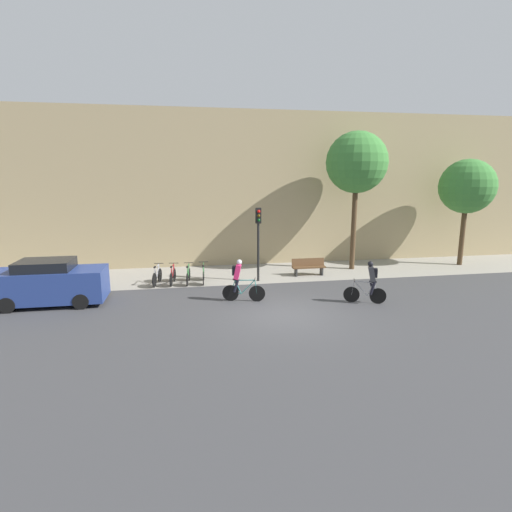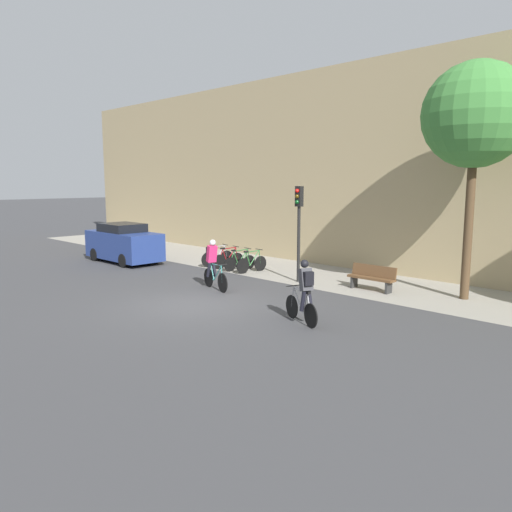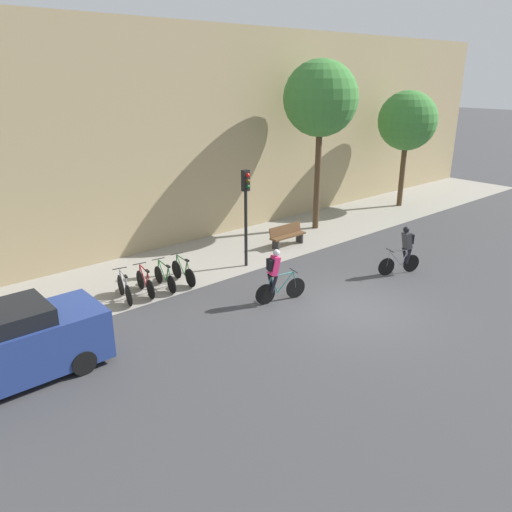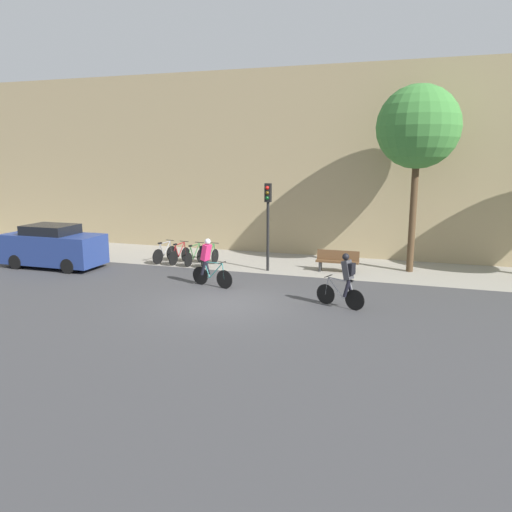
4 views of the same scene
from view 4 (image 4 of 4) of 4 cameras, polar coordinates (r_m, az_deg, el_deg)
name	(u,v)px [view 4 (image 4 of 4)]	position (r m, az deg, el deg)	size (l,w,h in m)	color
ground	(224,304)	(16.37, -3.65, -5.49)	(200.00, 200.00, 0.00)	#3D3D3F
kerb_strip	(279,263)	(22.58, 2.70, -0.78)	(44.00, 4.50, 0.01)	gray
building_facade	(294,163)	(24.55, 4.42, 10.54)	(44.00, 0.60, 8.83)	tan
cyclist_pink	(208,261)	(18.45, -5.52, -0.57)	(1.75, 0.60, 1.78)	black
cyclist_grey	(345,279)	(15.91, 10.18, -2.62)	(1.62, 0.71, 1.77)	black
parked_bike_0	(165,254)	(22.99, -10.39, 0.27)	(0.49, 1.61, 0.98)	black
parked_bike_1	(180,255)	(22.65, -8.73, 0.14)	(0.46, 1.59, 0.96)	black
parked_bike_2	(195,256)	(22.33, -7.03, 0.00)	(0.46, 1.65, 0.94)	black
parked_bike_3	(210,257)	(22.02, -5.29, -0.09)	(0.46, 1.64, 0.96)	black
traffic_light_pole	(268,211)	(20.62, 1.37, 5.18)	(0.26, 0.30, 3.65)	black
bench	(337,261)	(20.99, 9.29, -0.54)	(1.76, 0.44, 0.89)	brown
parked_car	(54,247)	(23.24, -22.11, 0.98)	(4.30, 1.84, 1.85)	navy
street_tree_0	(418,128)	(21.37, 18.04, 13.77)	(3.30, 3.30, 7.53)	#4C3823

